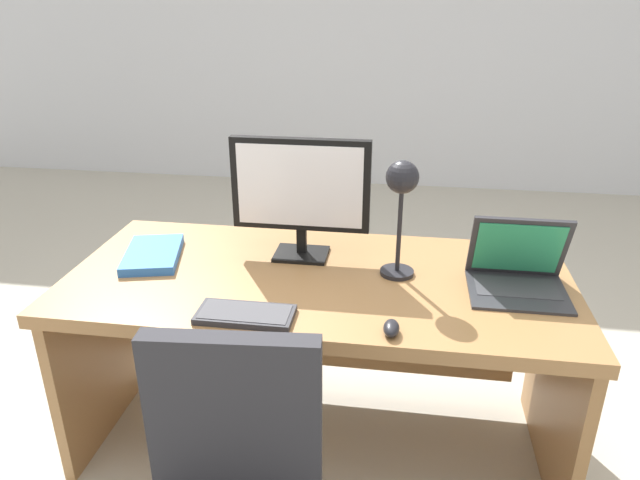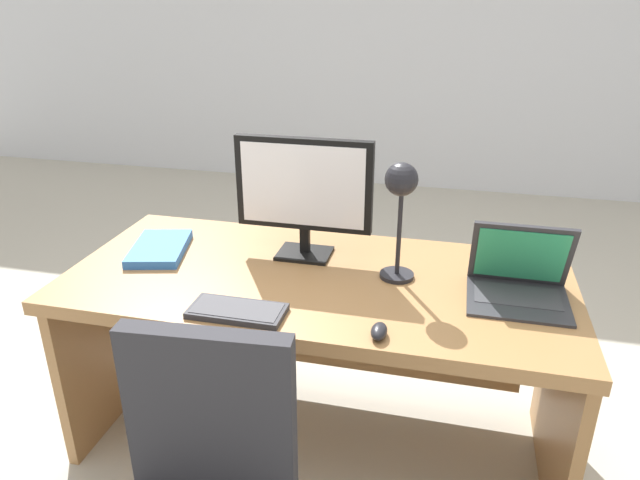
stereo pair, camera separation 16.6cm
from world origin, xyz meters
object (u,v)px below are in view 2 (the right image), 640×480
mouse (379,331)px  book (160,248)px  keyboard (237,311)px  monitor (304,189)px  desk_lamp (401,196)px  laptop (519,274)px  desk (320,314)px

mouse → book: mouse is taller
book → keyboard: bearing=-38.6°
monitor → mouse: bearing=-54.3°
monitor → desk_lamp: size_ratio=1.20×
laptop → mouse: size_ratio=3.76×
keyboard → desk_lamp: desk_lamp is taller
monitor → mouse: size_ratio=5.96×
desk_lamp → monitor: bearing=160.8°
mouse → desk_lamp: desk_lamp is taller
desk → desk_lamp: 0.57m
keyboard → desk: bearing=63.5°
laptop → keyboard: laptop is taller
keyboard → desk_lamp: bearing=37.3°
laptop → mouse: laptop is taller
desk → mouse: size_ratio=20.86×
monitor → keyboard: bearing=-100.8°
desk → laptop: laptop is taller
desk → desk_lamp: desk_lamp is taller
monitor → keyboard: (-0.09, -0.47, -0.25)m
laptop → desk_lamp: desk_lamp is taller
laptop → book: size_ratio=0.92×
laptop → book: laptop is taller
desk → book: (-0.64, 0.01, 0.20)m
laptop → keyboard: size_ratio=1.07×
desk → book: bearing=179.4°
laptop → keyboard: 0.92m
monitor → keyboard: monitor is taller
laptop → book: 1.32m
keyboard → book: (-0.46, 0.37, 0.01)m
desk → mouse: (0.27, -0.38, 0.20)m
monitor → laptop: monitor is taller
desk → book: size_ratio=5.11×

